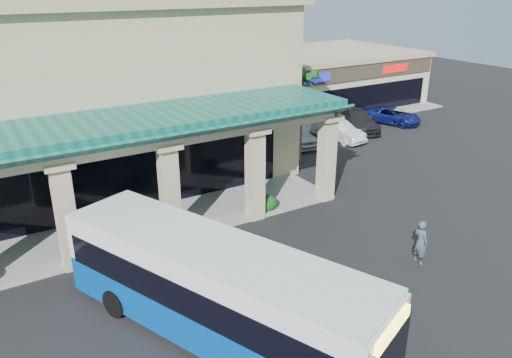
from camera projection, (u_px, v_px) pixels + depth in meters
ground at (290, 273)px, 20.61m from camera, size 110.00×110.00×0.00m
main_building at (4, 90)px, 27.27m from camera, size 30.80×14.80×11.35m
arcade at (44, 195)px, 21.05m from camera, size 30.00×6.20×5.70m
strip_mall at (300, 79)px, 47.41m from camera, size 22.50×12.50×4.90m
palm_0 at (301, 112)px, 32.20m from camera, size 2.40×2.40×6.60m
palm_1 at (287, 107)px, 35.21m from camera, size 2.40×2.40×5.80m
broadleaf_tree at (228, 103)px, 38.38m from camera, size 2.60×2.60×4.81m
transit_bus at (215, 293)px, 16.36m from camera, size 7.38×12.59×3.47m
pedestrian at (420, 242)px, 21.06m from camera, size 0.53×0.75×1.97m
car_silver at (294, 133)px, 36.47m from camera, size 2.71×5.16×1.68m
car_white at (339, 131)px, 37.34m from camera, size 1.99×4.60×1.47m
car_red at (357, 120)px, 39.96m from camera, size 3.85×5.96×1.61m
car_gray at (392, 116)px, 41.77m from camera, size 3.81×5.23×1.32m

